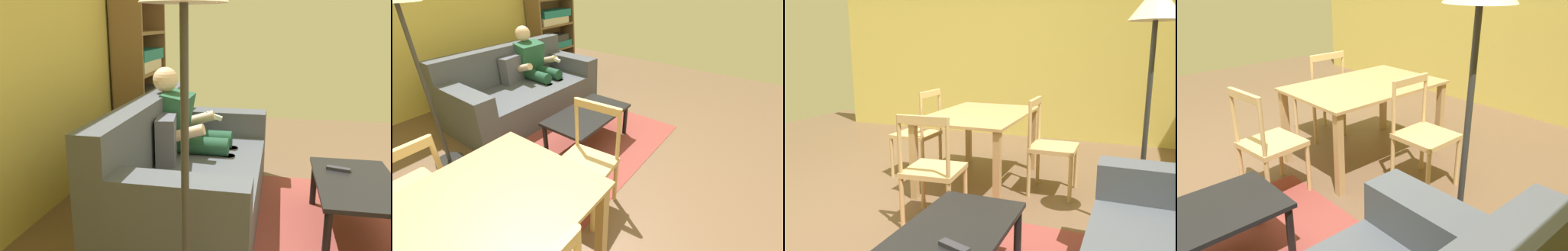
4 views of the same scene
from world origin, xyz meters
TOP-DOWN VIEW (x-y plane):
  - ground_plane at (0.00, 0.00)m, footprint 8.57×8.57m
  - wall_back at (0.00, 3.16)m, footprint 6.57×0.12m
  - couch at (0.86, 2.02)m, footprint 2.05×1.02m
  - person_lounging at (1.20, 2.06)m, footprint 0.60×0.86m
  - coffee_table at (0.74, 0.78)m, footprint 0.97×0.55m
  - tv_remote at (0.94, 0.88)m, footprint 0.10×0.18m
  - bookshelf at (2.45, 2.91)m, footprint 0.92×0.36m
  - dining_table at (-1.02, 0.24)m, footprint 1.35×0.90m
  - dining_chair_near_wall at (-1.02, 0.96)m, footprint 0.42×0.42m
  - dining_chair_facing_couch at (-0.01, 0.24)m, footprint 0.46×0.46m
  - area_rug at (0.74, 0.78)m, footprint 2.02×1.43m
  - floor_lamp at (-0.42, 1.75)m, footprint 0.36×0.36m

SIDE VIEW (x-z plane):
  - ground_plane at x=0.00m, z-range 0.00..0.00m
  - area_rug at x=0.74m, z-range 0.00..0.01m
  - couch at x=0.86m, z-range -0.13..0.77m
  - coffee_table at x=0.74m, z-range 0.15..0.55m
  - tv_remote at x=0.94m, z-range 0.40..0.42m
  - dining_chair_facing_couch at x=-0.01m, z-range -0.01..0.88m
  - dining_chair_near_wall at x=-1.02m, z-range 0.00..0.90m
  - person_lounging at x=1.20m, z-range 0.02..1.13m
  - dining_table at x=-1.02m, z-range 0.26..0.99m
  - bookshelf at x=2.45m, z-range -0.11..1.70m
  - wall_back at x=0.00m, z-range 0.00..2.60m
  - floor_lamp at x=-0.42m, z-range 0.61..2.40m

